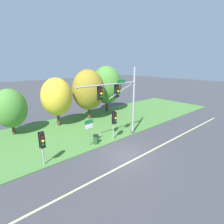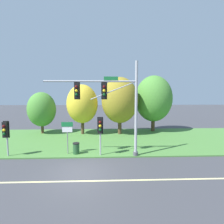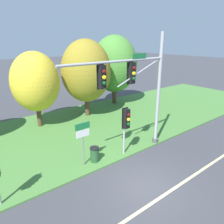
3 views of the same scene
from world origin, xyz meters
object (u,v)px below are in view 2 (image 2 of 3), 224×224
object	(u,v)px
traffic_signal_mast	(112,100)
tree_behind_signpost	(120,100)
tree_nearest_road	(42,109)
tree_mid_verge	(153,99)
tree_left_of_mast	(82,104)
trash_bin	(76,148)
pedestrian_signal_near_kerb	(6,132)
route_sign_post	(67,132)
pedestrian_signal_further_along	(100,128)

from	to	relation	value
traffic_signal_mast	tree_behind_signpost	world-z (taller)	traffic_signal_mast
tree_nearest_road	tree_behind_signpost	size ratio (longest dim) A/B	0.74
tree_nearest_road	tree_mid_verge	distance (m)	14.64
traffic_signal_mast	tree_left_of_mast	xyz separation A→B (m)	(-3.37, 8.20, -0.73)
tree_nearest_road	trash_bin	world-z (taller)	tree_nearest_road
tree_behind_signpost	traffic_signal_mast	bearing A→B (deg)	-99.29
pedestrian_signal_near_kerb	tree_left_of_mast	world-z (taller)	tree_left_of_mast
traffic_signal_mast	tree_mid_verge	xyz separation A→B (m)	(5.99, 9.64, -0.11)
tree_left_of_mast	tree_mid_verge	bearing A→B (deg)	8.77
route_sign_post	tree_mid_verge	distance (m)	13.42
route_sign_post	tree_mid_verge	bearing A→B (deg)	43.04
traffic_signal_mast	tree_mid_verge	world-z (taller)	traffic_signal_mast
route_sign_post	tree_left_of_mast	xyz separation A→B (m)	(0.28, 7.55, 1.93)
tree_nearest_road	trash_bin	xyz separation A→B (m)	(5.64, -8.15, -2.60)
pedestrian_signal_further_along	trash_bin	bearing A→B (deg)	164.81
traffic_signal_mast	tree_nearest_road	distance (m)	12.32
traffic_signal_mast	tree_behind_signpost	bearing A→B (deg)	80.71
traffic_signal_mast	tree_left_of_mast	distance (m)	8.89
tree_left_of_mast	tree_behind_signpost	xyz separation A→B (m)	(4.68, -0.18, 0.46)
route_sign_post	tree_left_of_mast	distance (m)	7.80
tree_left_of_mast	trash_bin	bearing A→B (deg)	-86.72
tree_nearest_road	trash_bin	size ratio (longest dim) A/B	5.66
tree_nearest_road	tree_left_of_mast	xyz separation A→B (m)	(5.20, -0.53, 0.70)
traffic_signal_mast	tree_mid_verge	bearing A→B (deg)	58.16
pedestrian_signal_near_kerb	route_sign_post	size ratio (longest dim) A/B	1.05
pedestrian_signal_near_kerb	trash_bin	distance (m)	5.62
tree_behind_signpost	tree_mid_verge	bearing A→B (deg)	19.13
pedestrian_signal_further_along	trash_bin	size ratio (longest dim) A/B	3.37
tree_nearest_road	traffic_signal_mast	bearing A→B (deg)	-45.56
tree_behind_signpost	trash_bin	size ratio (longest dim) A/B	7.63
traffic_signal_mast	pedestrian_signal_further_along	size ratio (longest dim) A/B	2.40
traffic_signal_mast	trash_bin	world-z (taller)	traffic_signal_mast
pedestrian_signal_near_kerb	pedestrian_signal_further_along	distance (m)	7.40
traffic_signal_mast	pedestrian_signal_near_kerb	distance (m)	8.67
pedestrian_signal_further_along	tree_behind_signpost	world-z (taller)	tree_behind_signpost
traffic_signal_mast	route_sign_post	bearing A→B (deg)	169.89
traffic_signal_mast	tree_nearest_road	bearing A→B (deg)	134.44
tree_left_of_mast	tree_mid_verge	distance (m)	9.49
route_sign_post	tree_left_of_mast	size ratio (longest dim) A/B	0.44
pedestrian_signal_further_along	route_sign_post	world-z (taller)	pedestrian_signal_further_along
pedestrian_signal_further_along	route_sign_post	xyz separation A→B (m)	(-2.73, 0.62, -0.43)
route_sign_post	tree_nearest_road	bearing A→B (deg)	121.34
traffic_signal_mast	trash_bin	distance (m)	5.02
route_sign_post	pedestrian_signal_further_along	bearing A→B (deg)	-12.71
tree_mid_verge	tree_nearest_road	bearing A→B (deg)	-176.42
tree_nearest_road	trash_bin	bearing A→B (deg)	-55.34
tree_mid_verge	tree_behind_signpost	bearing A→B (deg)	-160.87
traffic_signal_mast	pedestrian_signal_further_along	distance (m)	2.41
tree_nearest_road	pedestrian_signal_near_kerb	bearing A→B (deg)	-88.30
tree_nearest_road	tree_left_of_mast	distance (m)	5.27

